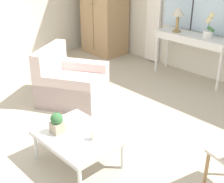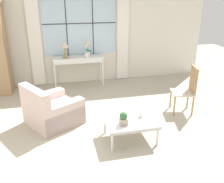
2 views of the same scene
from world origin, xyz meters
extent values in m
plane|color=#B2A893|center=(0.00, 0.00, 0.00)|extent=(14.00, 14.00, 0.00)
cube|color=silver|center=(0.00, 3.03, 1.40)|extent=(7.20, 0.06, 2.80)
cube|color=silver|center=(0.00, 3.00, 1.63)|extent=(1.96, 0.01, 1.68)
cube|color=#2D2D33|center=(-0.35, 2.99, 1.63)|extent=(0.02, 0.02, 1.68)
cube|color=#2D2D33|center=(0.35, 2.99, 1.63)|extent=(0.02, 0.02, 1.68)
cube|color=#2D2D33|center=(0.00, 2.99, 1.63)|extent=(1.96, 0.02, 0.02)
cube|color=white|center=(-1.18, 2.95, 1.33)|extent=(0.33, 0.06, 2.62)
cube|color=white|center=(1.18, 2.95, 1.33)|extent=(0.33, 0.06, 2.62)
cube|color=white|center=(-0.11, 2.73, 0.78)|extent=(1.36, 0.41, 0.03)
cube|color=white|center=(-0.11, 2.73, 0.71)|extent=(1.31, 0.40, 0.10)
cylinder|color=white|center=(-0.75, 2.57, 0.38)|extent=(0.04, 0.04, 0.76)
cylinder|color=white|center=(0.53, 2.57, 0.38)|extent=(0.04, 0.04, 0.76)
cylinder|color=white|center=(-0.75, 2.90, 0.38)|extent=(0.04, 0.04, 0.76)
cylinder|color=white|center=(0.53, 2.90, 0.38)|extent=(0.04, 0.04, 0.76)
cylinder|color=#9E7F47|center=(-0.44, 2.69, 0.80)|extent=(0.16, 0.16, 0.02)
cylinder|color=#9E7F47|center=(-0.44, 2.69, 0.95)|extent=(0.05, 0.05, 0.26)
cone|color=beige|center=(-0.44, 2.69, 1.16)|extent=(0.22, 0.22, 0.16)
cylinder|color=white|center=(0.14, 2.74, 0.85)|extent=(0.15, 0.15, 0.11)
cylinder|color=#336638|center=(0.14, 2.74, 1.05)|extent=(0.01, 0.01, 0.29)
cube|color=#336638|center=(0.19, 2.74, 0.94)|extent=(0.14, 0.02, 0.09)
sphere|color=beige|center=(0.12, 2.75, 1.07)|extent=(0.08, 0.08, 0.08)
sphere|color=beige|center=(0.14, 2.75, 1.12)|extent=(0.08, 0.08, 0.08)
sphere|color=beige|center=(0.17, 2.75, 1.17)|extent=(0.08, 0.08, 0.08)
cube|color=beige|center=(-0.83, 0.67, 0.19)|extent=(1.21, 1.21, 0.38)
cube|color=beige|center=(-1.14, 0.49, 0.60)|extent=(0.59, 0.84, 0.43)
cube|color=beige|center=(-1.00, 0.97, 0.26)|extent=(0.86, 0.62, 0.52)
cube|color=beige|center=(-0.66, 0.38, 0.26)|extent=(0.86, 0.62, 0.52)
cube|color=beige|center=(1.84, 0.56, 0.44)|extent=(0.53, 0.53, 0.03)
cube|color=#9E7A51|center=(2.04, 0.52, 0.71)|extent=(0.13, 0.40, 0.51)
cube|color=#9E7A51|center=(2.04, 0.52, 0.98)|extent=(0.14, 0.43, 0.05)
cylinder|color=#9E7A51|center=(1.61, 0.42, 0.21)|extent=(0.04, 0.04, 0.42)
cylinder|color=#9E7A51|center=(1.70, 0.79, 0.21)|extent=(0.04, 0.04, 0.42)
cylinder|color=#9E7A51|center=(1.98, 0.33, 0.21)|extent=(0.04, 0.04, 0.42)
cylinder|color=#9E7A51|center=(2.07, 0.70, 0.21)|extent=(0.04, 0.04, 0.42)
cube|color=silver|center=(0.45, -0.23, 0.36)|extent=(0.88, 0.67, 0.03)
cube|color=beige|center=(0.45, -0.23, 0.33)|extent=(0.87, 0.66, 0.04)
cylinder|color=silver|center=(0.06, -0.52, 0.18)|extent=(0.04, 0.04, 0.35)
cylinder|color=silver|center=(0.85, -0.52, 0.18)|extent=(0.04, 0.04, 0.35)
cylinder|color=silver|center=(0.06, 0.06, 0.18)|extent=(0.04, 0.04, 0.35)
cylinder|color=silver|center=(0.85, 0.06, 0.18)|extent=(0.04, 0.04, 0.35)
cube|color=tan|center=(0.29, -0.36, 0.44)|extent=(0.13, 0.13, 0.12)
sphere|color=#336638|center=(0.29, -0.36, 0.54)|extent=(0.13, 0.13, 0.13)
cylinder|color=silver|center=(0.66, -0.17, 0.38)|extent=(0.09, 0.09, 0.01)
cylinder|color=white|center=(0.66, -0.17, 0.43)|extent=(0.07, 0.07, 0.09)
cylinder|color=black|center=(0.66, -0.17, 0.48)|extent=(0.00, 0.00, 0.01)
camera|label=1|loc=(2.73, -1.88, 2.17)|focal=50.00mm
camera|label=2|loc=(-0.72, -3.84, 2.42)|focal=40.00mm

